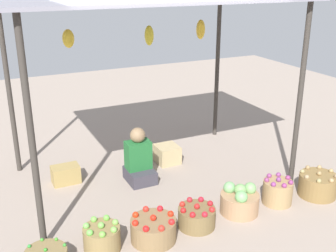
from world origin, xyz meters
The scene contains 11 objects.
ground_plane centered at (0.00, 0.00, 0.00)m, with size 14.00×14.00×0.00m, color gray.
market_stall_structure centered at (0.00, 0.01, 2.30)m, with size 3.68×2.32×2.48m.
vendor_person centered at (-0.21, -0.05, 0.30)m, with size 0.36×0.44×0.78m.
basket_green_apples centered at (-1.14, -1.35, 0.14)m, with size 0.39×0.39×0.33m.
basket_red_tomatoes centered at (-0.59, -1.42, 0.13)m, with size 0.50×0.50×0.31m.
basket_red_apples centered at (-0.03, -1.40, 0.12)m, with size 0.43×0.43×0.29m.
basket_cabbages centered at (0.58, -1.36, 0.16)m, with size 0.47×0.47×0.38m.
basket_purple_onions centered at (1.14, -1.38, 0.16)m, with size 0.37×0.37×0.36m.
basket_potatoes centered at (1.74, -1.45, 0.15)m, with size 0.49×0.49×0.35m.
wooden_crate_near_vendor centered at (0.41, 0.31, 0.14)m, with size 0.33×0.35×0.27m, color tan.
wooden_crate_stacked_rear centered at (-1.15, 0.32, 0.12)m, with size 0.37×0.24×0.25m, color #9F854C.
Camera 1 is at (-2.12, -4.99, 2.76)m, focal length 44.75 mm.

